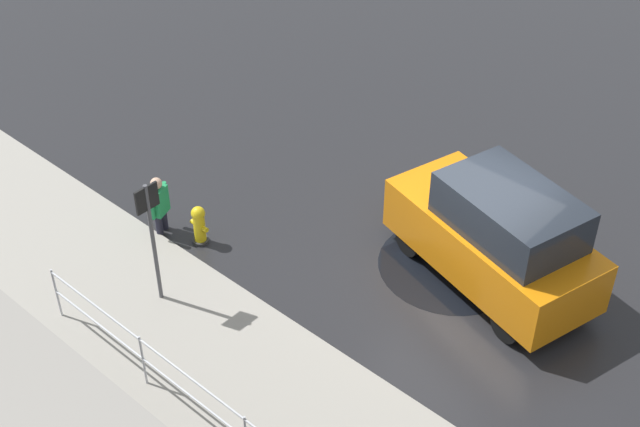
% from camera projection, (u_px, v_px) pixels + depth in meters
% --- Properties ---
extents(ground_plane, '(60.00, 60.00, 0.00)m').
position_uv_depth(ground_plane, '(453.00, 282.00, 15.65)').
color(ground_plane, black).
extents(kerb_strip, '(24.00, 3.20, 0.04)m').
position_uv_depth(kerb_strip, '(288.00, 423.00, 13.17)').
color(kerb_strip, gray).
rests_on(kerb_strip, ground).
extents(moving_hatchback, '(4.21, 2.65, 2.06)m').
position_uv_depth(moving_hatchback, '(496.00, 235.00, 15.05)').
color(moving_hatchback, orange).
rests_on(moving_hatchback, ground).
extents(fire_hydrant, '(0.42, 0.31, 0.80)m').
position_uv_depth(fire_hydrant, '(199.00, 225.00, 16.28)').
color(fire_hydrant, gold).
rests_on(fire_hydrant, ground).
extents(pedestrian, '(0.35, 0.54, 1.22)m').
position_uv_depth(pedestrian, '(159.00, 202.00, 16.35)').
color(pedestrian, '#1E8C4C').
rests_on(pedestrian, ground).
extents(sign_post, '(0.07, 0.44, 2.40)m').
position_uv_depth(sign_post, '(151.00, 227.00, 14.35)').
color(sign_post, '#4C4C51').
rests_on(sign_post, ground).
extents(puddle_patch, '(2.63, 2.63, 0.01)m').
position_uv_depth(puddle_patch, '(451.00, 265.00, 16.01)').
color(puddle_patch, black).
rests_on(puddle_patch, ground).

